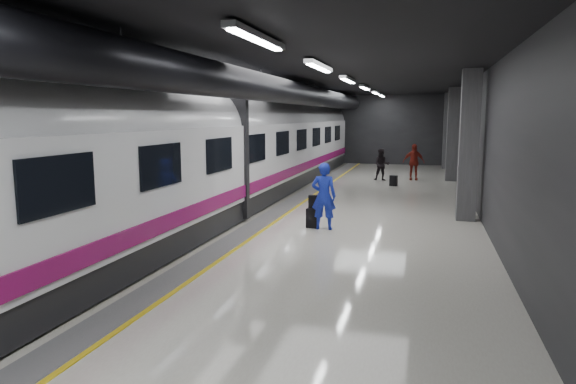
% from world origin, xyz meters
% --- Properties ---
extents(ground, '(40.00, 40.00, 0.00)m').
position_xyz_m(ground, '(0.00, 0.00, 0.00)').
color(ground, silver).
rests_on(ground, ground).
extents(platform_hall, '(10.02, 40.02, 4.51)m').
position_xyz_m(platform_hall, '(-0.29, 0.96, 3.54)').
color(platform_hall, black).
rests_on(platform_hall, ground).
extents(train, '(3.05, 38.00, 4.05)m').
position_xyz_m(train, '(-3.25, -0.00, 2.07)').
color(train, black).
rests_on(train, ground).
extents(traveler_main, '(0.71, 0.50, 1.87)m').
position_xyz_m(traveler_main, '(0.64, -0.41, 0.93)').
color(traveler_main, '#1C2FD6').
rests_on(traveler_main, ground).
extents(suitcase_main, '(0.36, 0.25, 0.55)m').
position_xyz_m(suitcase_main, '(0.30, -0.31, 0.28)').
color(suitcase_main, black).
rests_on(suitcase_main, ground).
extents(shoulder_bag, '(0.29, 0.17, 0.37)m').
position_xyz_m(shoulder_bag, '(0.32, -0.27, 0.74)').
color(shoulder_bag, black).
rests_on(shoulder_bag, suitcase_main).
extents(traveler_far_a, '(0.78, 0.62, 1.56)m').
position_xyz_m(traveler_far_a, '(1.25, 11.12, 0.78)').
color(traveler_far_a, black).
rests_on(traveler_far_a, ground).
extents(traveler_far_b, '(1.08, 0.53, 1.78)m').
position_xyz_m(traveler_far_b, '(2.75, 11.75, 0.89)').
color(traveler_far_b, maroon).
rests_on(traveler_far_b, ground).
extents(suitcase_far, '(0.37, 0.29, 0.48)m').
position_xyz_m(suitcase_far, '(1.95, 9.26, 0.24)').
color(suitcase_far, black).
rests_on(suitcase_far, ground).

